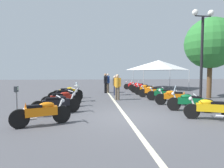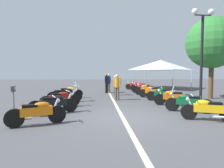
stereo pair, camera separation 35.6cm
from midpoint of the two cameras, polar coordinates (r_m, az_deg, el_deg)
The scene contains 27 objects.
ground_plane at distance 7.77m, azimuth 4.58°, elevation -10.12°, with size 80.00×80.00×0.00m, color #4C4C51.
lane_centre_stripe at distance 10.89m, azimuth 1.94°, elevation -6.11°, with size 15.98×0.16×0.01m, color beige.
motorcycle_left_row_0 at distance 7.00m, azimuth -20.55°, elevation -8.07°, with size 0.96×1.92×1.00m.
motorcycle_left_row_1 at distance 8.66m, azimuth -16.24°, elevation -5.73°, with size 1.09×2.03×1.00m.
motorcycle_left_row_2 at distance 10.11m, azimuth -14.52°, elevation -4.37°, with size 1.00×1.99×1.00m.
motorcycle_left_row_3 at distance 11.78m, azimuth -13.21°, elevation -3.12°, with size 0.90×2.07×1.23m.
motorcycle_left_row_4 at distance 13.39m, azimuth -12.57°, elevation -2.43°, with size 0.87×2.07×0.99m.
motorcycle_right_row_0 at distance 8.09m, azimuth 28.32°, elevation -6.78°, with size 0.96×1.89×0.98m.
motorcycle_right_row_1 at distance 9.40m, azimuth 23.25°, elevation -5.10°, with size 1.05×1.97×1.21m.
motorcycle_right_row_2 at distance 10.95m, azimuth 18.96°, elevation -3.85°, with size 0.84×2.05×1.00m.
motorcycle_right_row_3 at distance 12.41m, azimuth 16.04°, elevation -2.95°, with size 0.97×2.01×0.99m.
motorcycle_right_row_4 at distance 13.81m, azimuth 12.92°, elevation -2.27°, with size 1.00×1.86×0.99m.
motorcycle_right_row_5 at distance 15.26m, azimuth 11.32°, elevation -1.59°, with size 0.92×1.98×1.22m.
motorcycle_right_row_6 at distance 16.90m, azimuth 10.11°, elevation -1.14°, with size 0.83×2.05×0.99m.
motorcycle_right_row_7 at distance 18.32m, azimuth 9.11°, elevation -0.72°, with size 0.99×1.90×1.21m.
motorcycle_right_row_8 at distance 19.82m, azimuth 7.58°, elevation -0.43°, with size 1.06×1.97×0.99m.
street_lamp_twin_globe at distance 11.36m, azimuth 26.69°, elevation 11.75°, with size 0.32×1.22×5.21m.
parking_meter at distance 8.35m, azimuth -26.83°, elevation -3.28°, with size 0.18×0.14×1.29m.
traffic_cone_0 at distance 13.14m, azimuth 22.04°, elevation -3.42°, with size 0.36×0.36×0.61m.
traffic_cone_1 at distance 10.95m, azimuth 26.21°, elevation -4.90°, with size 0.36×0.36×0.61m.
traffic_cone_2 at distance 8.55m, azimuth -24.53°, elevation -7.17°, with size 0.36×0.36×0.61m.
bystander_0 at distance 12.30m, azimuth 2.38°, elevation -0.29°, with size 0.36×0.44×1.71m.
bystander_1 at distance 16.46m, azimuth -1.08°, elevation 0.77°, with size 0.47×0.32×1.74m.
bystander_2 at distance 16.82m, azimuth -0.39°, elevation 0.81°, with size 0.46×0.33×1.72m.
bystander_3 at distance 14.89m, azimuth 1.72°, elevation 0.07°, with size 0.52×0.32×1.58m.
roadside_tree_0 at distance 14.93m, azimuth 28.92°, elevation 10.95°, with size 3.52×3.52×5.64m.
event_tent at distance 21.74m, azimuth 15.17°, elevation 5.63°, with size 5.30×5.30×3.20m.
Camera 2 is at (-7.46, 1.00, 1.85)m, focal length 29.85 mm.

